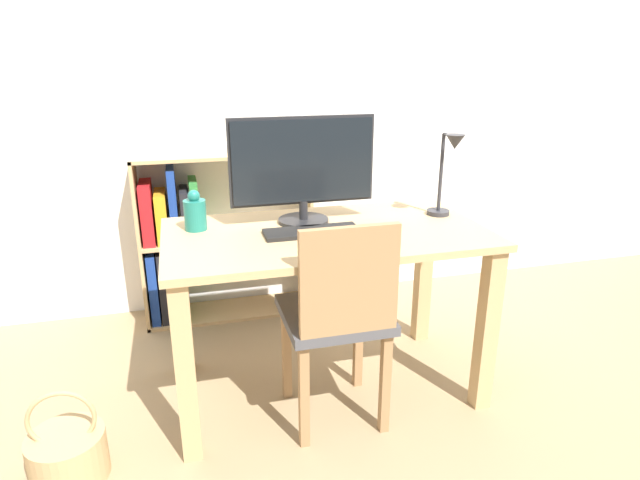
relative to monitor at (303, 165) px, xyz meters
name	(u,v)px	position (x,y,z in m)	size (l,w,h in m)	color
ground_plane	(326,386)	(0.06, -0.14, -0.99)	(10.00, 10.00, 0.00)	#997F5B
wall_back	(276,78)	(0.06, 0.89, 0.31)	(8.00, 0.05, 2.60)	white
desk	(326,262)	(0.06, -0.14, -0.38)	(1.31, 0.71, 0.74)	tan
monitor	(303,165)	(0.00, 0.00, 0.00)	(0.61, 0.22, 0.45)	#232326
keyboard	(312,232)	(0.00, -0.16, -0.24)	(0.39, 0.13, 0.02)	black
vase	(195,213)	(-0.45, 0.01, -0.18)	(0.09, 0.09, 0.17)	#1E7266
desk_lamp	(448,167)	(0.61, -0.10, -0.02)	(0.10, 0.19, 0.37)	#2D2D33
chair	(338,314)	(0.04, -0.39, -0.50)	(0.40, 0.40, 0.88)	#4C4C51
bookshelf	(193,242)	(-0.46, 0.72, -0.54)	(0.93, 0.28, 0.93)	tan
basket	(68,454)	(-0.96, -0.43, -0.89)	(0.26, 0.26, 0.36)	tan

